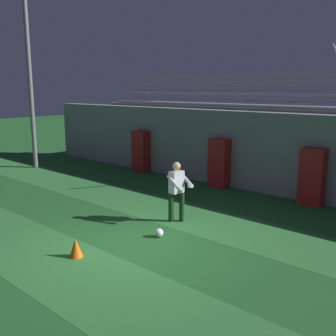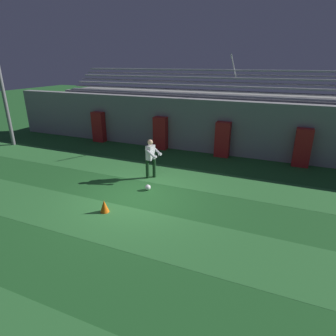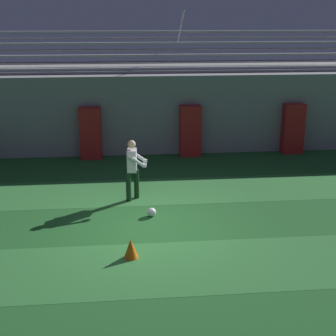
{
  "view_description": "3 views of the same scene",
  "coord_description": "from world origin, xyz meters",
  "px_view_note": "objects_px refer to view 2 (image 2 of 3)",
  "views": [
    {
      "loc": [
        6.33,
        -5.91,
        3.62
      ],
      "look_at": [
        -0.72,
        1.97,
        1.46
      ],
      "focal_mm": 42.0,
      "sensor_mm": 36.0,
      "label": 1
    },
    {
      "loc": [
        4.57,
        -7.95,
        4.64
      ],
      "look_at": [
        0.77,
        1.08,
        0.91
      ],
      "focal_mm": 30.0,
      "sensor_mm": 36.0,
      "label": 2
    },
    {
      "loc": [
        -0.55,
        -9.97,
        4.81
      ],
      "look_at": [
        0.62,
        2.44,
        0.71
      ],
      "focal_mm": 50.0,
      "sensor_mm": 36.0,
      "label": 3
    }
  ],
  "objects_px": {
    "padding_pillar_far_right": "(302,148)",
    "traffic_cone": "(104,206)",
    "padding_pillar_gate_right": "(223,140)",
    "padding_pillar_far_left": "(99,127)",
    "padding_pillar_gate_left": "(160,133)",
    "soccer_ball": "(148,187)",
    "goalkeeper": "(151,156)"
  },
  "relations": [
    {
      "from": "padding_pillar_far_right",
      "to": "traffic_cone",
      "type": "bearing_deg",
      "value": -129.59
    },
    {
      "from": "padding_pillar_gate_right",
      "to": "padding_pillar_far_left",
      "type": "relative_size",
      "value": 1.0
    },
    {
      "from": "padding_pillar_gate_left",
      "to": "traffic_cone",
      "type": "relative_size",
      "value": 4.29
    },
    {
      "from": "soccer_ball",
      "to": "traffic_cone",
      "type": "xyz_separation_m",
      "value": [
        -0.55,
        -2.05,
        0.1
      ]
    },
    {
      "from": "padding_pillar_gate_left",
      "to": "goalkeeper",
      "type": "relative_size",
      "value": 1.08
    },
    {
      "from": "padding_pillar_far_left",
      "to": "soccer_ball",
      "type": "distance_m",
      "value": 7.9
    },
    {
      "from": "traffic_cone",
      "to": "goalkeeper",
      "type": "bearing_deg",
      "value": 87.7
    },
    {
      "from": "padding_pillar_gate_right",
      "to": "padding_pillar_gate_left",
      "type": "bearing_deg",
      "value": 180.0
    },
    {
      "from": "padding_pillar_far_left",
      "to": "traffic_cone",
      "type": "height_order",
      "value": "padding_pillar_far_left"
    },
    {
      "from": "padding_pillar_far_right",
      "to": "goalkeeper",
      "type": "relative_size",
      "value": 1.08
    },
    {
      "from": "padding_pillar_far_right",
      "to": "traffic_cone",
      "type": "relative_size",
      "value": 4.29
    },
    {
      "from": "padding_pillar_far_right",
      "to": "soccer_ball",
      "type": "height_order",
      "value": "padding_pillar_far_right"
    },
    {
      "from": "goalkeeper",
      "to": "traffic_cone",
      "type": "relative_size",
      "value": 3.98
    },
    {
      "from": "padding_pillar_far_left",
      "to": "traffic_cone",
      "type": "distance_m",
      "value": 9.03
    },
    {
      "from": "padding_pillar_gate_right",
      "to": "soccer_ball",
      "type": "height_order",
      "value": "padding_pillar_gate_right"
    },
    {
      "from": "padding_pillar_gate_left",
      "to": "padding_pillar_far_left",
      "type": "height_order",
      "value": "same"
    },
    {
      "from": "padding_pillar_far_left",
      "to": "soccer_ball",
      "type": "height_order",
      "value": "padding_pillar_far_left"
    },
    {
      "from": "padding_pillar_far_left",
      "to": "padding_pillar_gate_left",
      "type": "bearing_deg",
      "value": 0.0
    },
    {
      "from": "padding_pillar_far_left",
      "to": "goalkeeper",
      "type": "height_order",
      "value": "padding_pillar_far_left"
    },
    {
      "from": "padding_pillar_far_left",
      "to": "soccer_ball",
      "type": "xyz_separation_m",
      "value": [
        5.92,
        -5.17,
        -0.79
      ]
    },
    {
      "from": "padding_pillar_gate_left",
      "to": "padding_pillar_far_right",
      "type": "height_order",
      "value": "same"
    },
    {
      "from": "padding_pillar_gate_right",
      "to": "goalkeeper",
      "type": "bearing_deg",
      "value": -117.85
    },
    {
      "from": "goalkeeper",
      "to": "soccer_ball",
      "type": "height_order",
      "value": "goalkeeper"
    },
    {
      "from": "padding_pillar_gate_left",
      "to": "padding_pillar_gate_right",
      "type": "distance_m",
      "value": 3.48
    },
    {
      "from": "soccer_ball",
      "to": "padding_pillar_far_right",
      "type": "bearing_deg",
      "value": 43.66
    },
    {
      "from": "soccer_ball",
      "to": "padding_pillar_gate_left",
      "type": "bearing_deg",
      "value": 109.11
    },
    {
      "from": "padding_pillar_gate_left",
      "to": "padding_pillar_gate_right",
      "type": "relative_size",
      "value": 1.0
    },
    {
      "from": "padding_pillar_far_right",
      "to": "padding_pillar_far_left",
      "type": "bearing_deg",
      "value": 180.0
    },
    {
      "from": "padding_pillar_far_left",
      "to": "traffic_cone",
      "type": "xyz_separation_m",
      "value": [
        5.37,
        -7.23,
        -0.69
      ]
    },
    {
      "from": "padding_pillar_far_left",
      "to": "soccer_ball",
      "type": "bearing_deg",
      "value": -41.14
    },
    {
      "from": "padding_pillar_far_right",
      "to": "padding_pillar_gate_right",
      "type": "bearing_deg",
      "value": 180.0
    },
    {
      "from": "traffic_cone",
      "to": "soccer_ball",
      "type": "bearing_deg",
      "value": 74.92
    }
  ]
}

